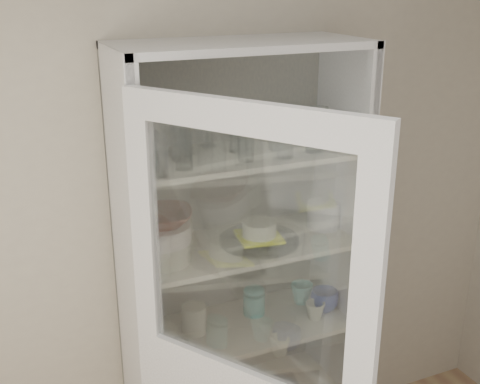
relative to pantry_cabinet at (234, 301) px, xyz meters
name	(u,v)px	position (x,y,z in m)	size (l,w,h in m)	color
wall_back	(178,222)	(-0.20, 0.16, 0.36)	(3.60, 0.02, 2.60)	beige
pantry_cabinet	(234,301)	(0.00, 0.00, 0.00)	(1.00, 0.45, 2.10)	silver
tumbler_0	(148,152)	(-0.41, -0.17, 0.80)	(0.08, 0.08, 0.15)	silver
tumbler_1	(158,156)	(-0.39, -0.23, 0.79)	(0.07, 0.07, 0.14)	silver
tumbler_2	(184,152)	(-0.28, -0.19, 0.79)	(0.07, 0.07, 0.13)	silver
tumbler_3	(285,140)	(0.13, -0.20, 0.79)	(0.07, 0.07, 0.14)	silver
tumbler_4	(246,145)	(-0.03, -0.18, 0.78)	(0.06, 0.06, 0.13)	silver
tumbler_5	(314,134)	(0.28, -0.18, 0.79)	(0.07, 0.07, 0.14)	silver
tumbler_6	(314,136)	(0.27, -0.18, 0.79)	(0.07, 0.07, 0.13)	silver
tumbler_7	(150,148)	(-0.38, -0.09, 0.79)	(0.07, 0.07, 0.13)	silver
tumbler_8	(179,141)	(-0.25, -0.04, 0.79)	(0.07, 0.07, 0.13)	silver
tumbler_9	(182,143)	(-0.26, -0.09, 0.79)	(0.07, 0.07, 0.14)	silver
tumbler_10	(239,134)	(0.00, -0.06, 0.79)	(0.07, 0.07, 0.14)	silver
tumbler_11	(277,133)	(0.15, -0.09, 0.79)	(0.07, 0.07, 0.14)	silver
goblet_0	(169,133)	(-0.27, 0.02, 0.81)	(0.08, 0.08, 0.17)	silver
goblet_1	(208,126)	(-0.09, 0.06, 0.81)	(0.08, 0.08, 0.17)	silver
goblet_2	(288,122)	(0.26, 0.02, 0.80)	(0.07, 0.07, 0.16)	silver
goblet_3	(287,119)	(0.28, 0.06, 0.80)	(0.07, 0.07, 0.17)	silver
plate_stack_front	(163,251)	(-0.35, -0.10, 0.36)	(0.23, 0.23, 0.08)	beige
plate_stack_back	(168,230)	(-0.28, 0.07, 0.37)	(0.21, 0.21, 0.10)	beige
cream_bowl	(162,233)	(-0.35, -0.10, 0.44)	(0.23, 0.23, 0.07)	white
terracotta_bowl	(161,218)	(-0.35, -0.10, 0.51)	(0.24, 0.24, 0.06)	brown
glass_platter	(259,240)	(0.07, -0.10, 0.33)	(0.34, 0.34, 0.02)	silver
yellow_trivet	(259,237)	(0.07, -0.10, 0.35)	(0.18, 0.18, 0.01)	yellow
white_ramekin	(259,228)	(0.07, -0.10, 0.38)	(0.15, 0.15, 0.06)	beige
grey_bowl_stack	(324,215)	(0.41, -0.06, 0.38)	(0.15, 0.15, 0.12)	silver
mug_blue	(324,300)	(0.40, -0.12, -0.03)	(0.13, 0.13, 0.10)	navy
mug_teal	(302,293)	(0.34, -0.01, -0.03)	(0.11, 0.11, 0.10)	teal
mug_white	(315,311)	(0.33, -0.16, -0.04)	(0.09, 0.09, 0.08)	beige
teal_jar	(254,302)	(0.09, -0.01, -0.02)	(0.10, 0.10, 0.12)	teal
measuring_cups	(173,347)	(-0.34, -0.15, -0.06)	(0.10, 0.10, 0.04)	silver
white_canister	(194,319)	(-0.21, -0.04, -0.02)	(0.11, 0.11, 0.13)	beige
tumbler_12	(318,125)	(0.36, -0.07, 0.80)	(0.08, 0.08, 0.15)	silver
tumbler_13	(339,131)	(0.38, -0.19, 0.80)	(0.08, 0.08, 0.15)	silver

